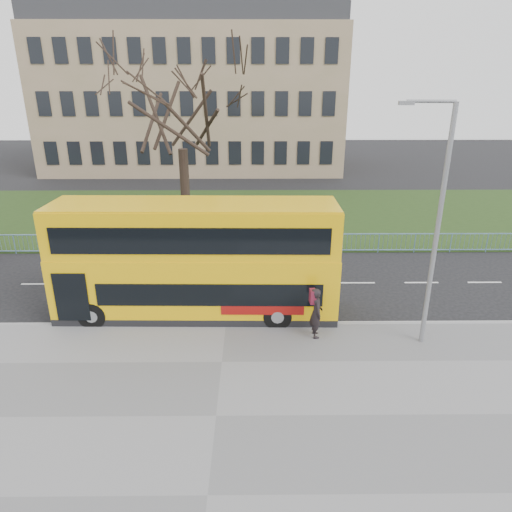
# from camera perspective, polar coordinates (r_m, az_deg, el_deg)

# --- Properties ---
(ground) EXTENTS (120.00, 120.00, 0.00)m
(ground) POSITION_cam_1_polar(r_m,az_deg,el_deg) (19.22, -3.53, -6.49)
(ground) COLOR black
(ground) RESTS_ON ground
(pavement) EXTENTS (80.00, 10.50, 0.12)m
(pavement) POSITION_cam_1_polar(r_m,az_deg,el_deg) (13.56, -5.00, -19.47)
(pavement) COLOR slate
(pavement) RESTS_ON ground
(kerb) EXTENTS (80.00, 0.20, 0.14)m
(kerb) POSITION_cam_1_polar(r_m,az_deg,el_deg) (17.83, -3.78, -8.58)
(kerb) COLOR gray
(kerb) RESTS_ON ground
(grass_verge) EXTENTS (80.00, 15.40, 0.08)m
(grass_verge) POSITION_cam_1_polar(r_m,az_deg,el_deg) (32.57, -2.31, 5.20)
(grass_verge) COLOR #1E3413
(grass_verge) RESTS_ON ground
(guard_railing) EXTENTS (40.00, 0.12, 1.10)m
(guard_railing) POSITION_cam_1_polar(r_m,az_deg,el_deg) (25.08, -2.83, 1.57)
(guard_railing) COLOR #6D9BC3
(guard_railing) RESTS_ON ground
(bare_tree) EXTENTS (8.56, 8.56, 12.22)m
(bare_tree) POSITION_cam_1_polar(r_m,az_deg,el_deg) (27.48, -9.26, 15.11)
(bare_tree) COLOR black
(bare_tree) RESTS_ON grass_verge
(civic_building) EXTENTS (30.00, 15.00, 14.00)m
(civic_building) POSITION_cam_1_polar(r_m,az_deg,el_deg) (52.43, -7.51, 18.69)
(civic_building) COLOR #907D5B
(civic_building) RESTS_ON ground
(yellow_bus) EXTENTS (10.93, 2.80, 4.56)m
(yellow_bus) POSITION_cam_1_polar(r_m,az_deg,el_deg) (17.86, -7.53, -0.23)
(yellow_bus) COLOR yellow
(yellow_bus) RESTS_ON ground
(pedestrian) EXTENTS (0.50, 0.72, 1.90)m
(pedestrian) POSITION_cam_1_polar(r_m,az_deg,el_deg) (16.67, 7.54, -7.04)
(pedestrian) COLOR black
(pedestrian) RESTS_ON pavement
(street_lamp) EXTENTS (1.74, 0.40, 8.23)m
(street_lamp) POSITION_cam_1_polar(r_m,az_deg,el_deg) (15.95, 21.52, 4.17)
(street_lamp) COLOR gray
(street_lamp) RESTS_ON pavement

